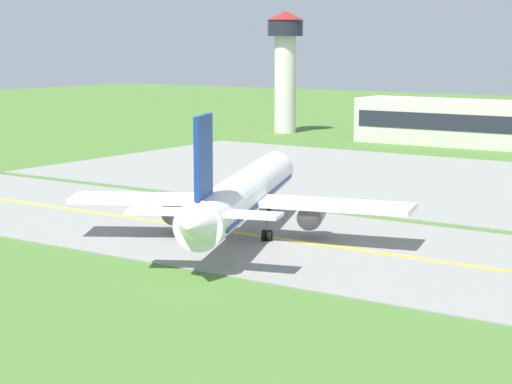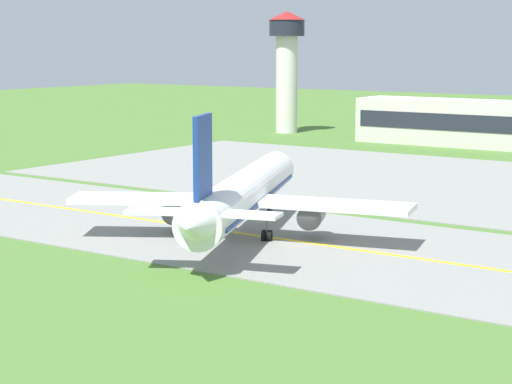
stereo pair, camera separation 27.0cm
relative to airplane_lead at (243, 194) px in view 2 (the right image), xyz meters
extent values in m
plane|color=#47702D|center=(6.03, 0.96, -4.13)|extent=(500.00, 500.00, 0.00)
cube|color=gray|center=(6.03, 0.96, -4.08)|extent=(240.00, 28.00, 0.10)
cube|color=yellow|center=(6.03, 0.96, -4.03)|extent=(220.00, 0.60, 0.01)
cylinder|color=white|center=(-0.19, 0.45, 0.07)|extent=(17.06, 32.83, 4.00)
cone|color=white|center=(-7.36, 17.18, 0.07)|extent=(4.52, 3.89, 3.80)
cone|color=white|center=(7.05, -16.47, 0.47)|extent=(4.39, 4.28, 3.40)
cube|color=navy|center=(-0.19, 0.45, -0.43)|extent=(16.06, 30.36, 0.36)
cube|color=#1E232D|center=(-6.49, 15.16, 0.77)|extent=(3.83, 2.99, 0.70)
cube|color=white|center=(-7.14, -4.92, -0.43)|extent=(15.32, 11.87, 0.50)
cylinder|color=#47474C|center=(-6.09, -2.29, -1.83)|extent=(3.45, 4.03, 2.30)
cylinder|color=black|center=(-6.72, -0.82, -1.83)|extent=(2.03, 1.06, 2.10)
cube|color=white|center=(8.49, 1.77, -0.43)|extent=(15.73, 8.56, 0.50)
cylinder|color=#47474C|center=(5.86, 2.82, -1.83)|extent=(3.45, 4.03, 2.30)
cylinder|color=black|center=(5.23, 4.29, -1.83)|extent=(2.03, 1.06, 2.10)
cube|color=navy|center=(5.71, -13.34, 5.32)|extent=(2.10, 4.20, 6.50)
cube|color=white|center=(2.85, -14.78, 0.87)|extent=(6.41, 5.02, 0.30)
cube|color=white|center=(8.73, -12.26, 0.87)|extent=(6.44, 4.07, 0.30)
cylinder|color=slate|center=(-5.31, 12.40, -2.76)|extent=(0.24, 0.24, 1.65)
cylinder|color=black|center=(-5.31, 12.40, -3.58)|extent=(0.75, 1.15, 1.10)
cylinder|color=slate|center=(-1.80, -2.41, -2.76)|extent=(0.24, 0.24, 1.65)
cylinder|color=black|center=(-2.05, -2.52, -3.58)|extent=(0.75, 1.15, 1.10)
cylinder|color=black|center=(-1.54, -2.30, -3.58)|extent=(0.75, 1.15, 1.10)
cylinder|color=slate|center=(2.99, -0.37, -2.76)|extent=(0.24, 0.24, 1.65)
cylinder|color=black|center=(2.73, -0.47, -3.58)|extent=(0.75, 1.15, 1.10)
cylinder|color=black|center=(3.24, -0.26, -3.58)|extent=(0.75, 1.15, 1.10)
cube|color=beige|center=(-5.84, 87.59, -0.04)|extent=(54.82, 9.79, 8.18)
cube|color=#1E232D|center=(-5.84, 82.65, 0.37)|extent=(52.63, 0.10, 2.94)
cylinder|color=silver|center=(-53.30, 89.92, 5.70)|extent=(4.40, 4.40, 19.67)
cylinder|color=#1E232D|center=(-53.30, 89.92, 17.14)|extent=(7.20, 7.20, 3.20)
cone|color=maroon|center=(-53.30, 89.92, 19.64)|extent=(7.60, 7.60, 1.80)
cone|color=orange|center=(-23.72, 12.75, -3.83)|extent=(0.44, 0.44, 0.60)
camera|label=1|loc=(49.76, -69.96, 14.02)|focal=64.87mm
camera|label=2|loc=(49.98, -69.81, 14.02)|focal=64.87mm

